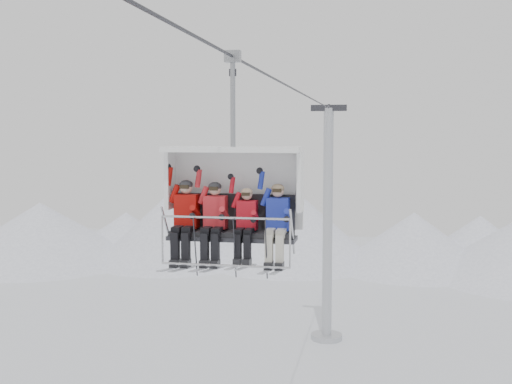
% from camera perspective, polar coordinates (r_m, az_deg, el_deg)
% --- Properties ---
extents(ridgeline, '(72.00, 21.00, 7.00)m').
position_cam_1_polar(ridgeline, '(57.24, 6.29, -3.91)').
color(ridgeline, white).
rests_on(ridgeline, ground).
extents(lift_tower_right, '(2.00, 1.80, 13.48)m').
position_cam_1_polar(lift_tower_right, '(36.91, 6.37, -4.31)').
color(lift_tower_right, '#AEB0B5').
rests_on(lift_tower_right, ground).
extents(haul_cable, '(0.06, 50.00, 0.06)m').
position_cam_1_polar(haul_cable, '(14.64, 0.00, 10.89)').
color(haul_cable, '#2F2F34').
rests_on(haul_cable, lift_tower_left).
extents(chairlift_carrier, '(2.62, 1.17, 3.98)m').
position_cam_1_polar(chairlift_carrier, '(12.43, -1.91, 0.02)').
color(chairlift_carrier, black).
rests_on(chairlift_carrier, haul_cable).
extents(skier_far_left, '(0.44, 1.69, 1.73)m').
position_cam_1_polar(skier_far_left, '(12.42, -6.30, -2.27)').
color(skier_far_left, '#A90D09').
rests_on(skier_far_left, chairlift_carrier).
extents(skier_center_left, '(0.43, 1.69, 1.69)m').
position_cam_1_polar(skier_center_left, '(12.26, -3.74, -2.41)').
color(skier_center_left, red).
rests_on(skier_center_left, chairlift_carrier).
extents(skier_center_right, '(0.38, 1.69, 1.52)m').
position_cam_1_polar(skier_center_right, '(12.12, -0.90, -2.73)').
color(skier_center_right, red).
rests_on(skier_center_right, chairlift_carrier).
extents(skier_far_right, '(0.42, 1.69, 1.66)m').
position_cam_1_polar(skier_far_right, '(12.02, 1.89, -2.59)').
color(skier_far_right, '#1F2EA8').
rests_on(skier_far_right, chairlift_carrier).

